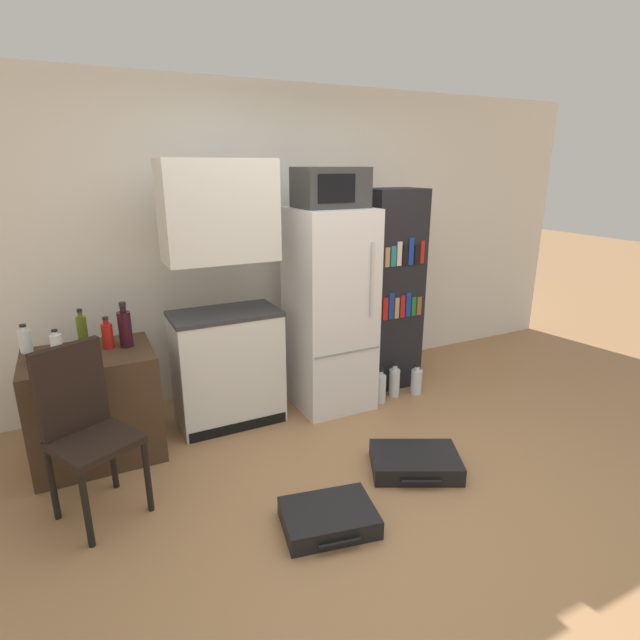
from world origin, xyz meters
name	(u,v)px	position (x,y,z in m)	size (l,w,h in m)	color
ground_plane	(389,496)	(0.00, 0.00, 0.00)	(24.00, 24.00, 0.00)	#A3754C
wall_back	(287,240)	(0.20, 2.00, 1.29)	(6.40, 0.10, 2.58)	white
side_table	(95,405)	(-1.53, 1.29, 0.38)	(0.80, 0.61, 0.75)	#422D1E
kitchen_hutch	(224,308)	(-0.58, 1.38, 0.92)	(0.80, 0.46, 1.98)	silver
refrigerator	(330,310)	(0.27, 1.30, 0.81)	(0.60, 0.62, 1.62)	white
microwave	(330,187)	(0.27, 1.30, 1.77)	(0.52, 0.37, 0.30)	#333333
bookshelf	(390,291)	(0.93, 1.42, 0.87)	(0.49, 0.38, 1.75)	black
bottle_clear_short	(25,341)	(-1.88, 1.49, 0.83)	(0.08, 0.08, 0.19)	silver
bottle_milk_white	(56,343)	(-1.70, 1.38, 0.82)	(0.07, 0.07, 0.16)	white
bottle_wine_dark	(125,328)	(-1.28, 1.32, 0.88)	(0.09, 0.09, 0.31)	black
bottle_olive_oil	(82,329)	(-1.54, 1.53, 0.85)	(0.07, 0.07, 0.24)	#566619
bottle_ketchup_red	(107,335)	(-1.39, 1.34, 0.84)	(0.07, 0.07, 0.22)	#AD1914
bowl	(40,360)	(-1.80, 1.25, 0.77)	(0.16, 0.16, 0.04)	silver
chair	(83,419)	(-1.60, 0.69, 0.58)	(0.54, 0.54, 1.00)	black
suitcase_large_flat	(329,518)	(-0.45, -0.07, 0.06)	(0.57, 0.46, 0.11)	black
suitcase_small_flat	(415,462)	(0.31, 0.16, 0.06)	(0.68, 0.60, 0.12)	black
water_bottle_front	(416,381)	(1.03, 1.10, 0.12)	(0.10, 0.10, 0.28)	silver
water_bottle_middle	(394,382)	(0.83, 1.15, 0.13)	(0.09, 0.09, 0.31)	silver
water_bottle_back	(380,388)	(0.65, 1.10, 0.13)	(0.10, 0.10, 0.31)	silver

